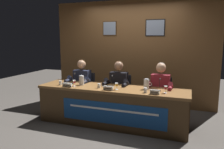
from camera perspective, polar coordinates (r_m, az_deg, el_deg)
ground_plane at (r=4.46m, az=0.00°, el=-12.65°), size 12.00×12.00×0.00m
wall_back_panelled at (r=5.56m, az=5.20°, el=5.56°), size 4.10×0.14×2.60m
conference_table at (r=4.20m, az=-0.45°, el=-6.85°), size 2.90×0.73×0.74m
chair_left at (r=5.14m, az=-7.07°, el=-4.73°), size 0.44×0.45×0.88m
panelist_left at (r=4.91m, az=-8.18°, el=-2.14°), size 0.51×0.48×1.21m
nameplate_left at (r=4.34m, az=-11.61°, el=-2.68°), size 0.20×0.06×0.08m
juice_glass_left at (r=4.36m, az=-9.82°, el=-1.95°), size 0.06×0.06×0.12m
water_cup_left at (r=4.56m, az=-13.30°, el=-2.18°), size 0.06×0.06×0.08m
microphone_left at (r=4.62m, az=-10.18°, el=-1.48°), size 0.06×0.17×0.22m
chair_center at (r=4.82m, az=2.22°, el=-5.63°), size 0.44×0.45×0.88m
panelist_center at (r=4.57m, az=1.49°, el=-2.91°), size 0.51×0.48×1.21m
nameplate_center at (r=4.00m, az=-1.03°, el=-3.54°), size 0.19×0.06×0.08m
juice_glass_center at (r=4.04m, az=1.19°, el=-2.74°), size 0.06×0.06×0.12m
water_cup_center at (r=4.18m, az=-3.40°, el=-2.99°), size 0.06×0.06×0.08m
microphone_center at (r=4.25m, az=-0.33°, el=-2.27°), size 0.06×0.17×0.22m
chair_right at (r=4.64m, az=12.55°, el=-6.44°), size 0.44×0.45×0.88m
panelist_right at (r=4.38m, az=12.35°, el=-3.66°), size 0.51×0.48×1.21m
nameplate_right at (r=3.78m, az=11.04°, el=-4.48°), size 0.16×0.06×0.08m
juice_glass_right at (r=3.89m, az=13.79°, el=-3.48°), size 0.06×0.06×0.12m
water_cup_right at (r=3.86m, az=8.70°, el=-4.13°), size 0.06×0.06×0.08m
microphone_right at (r=4.04m, az=12.23°, el=-3.12°), size 0.06×0.17×0.22m
water_pitcher_left_side at (r=4.47m, az=-7.92°, el=-1.51°), size 0.15×0.10×0.21m
water_pitcher_right_side at (r=4.12m, az=8.97°, el=-2.47°), size 0.15×0.10×0.21m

